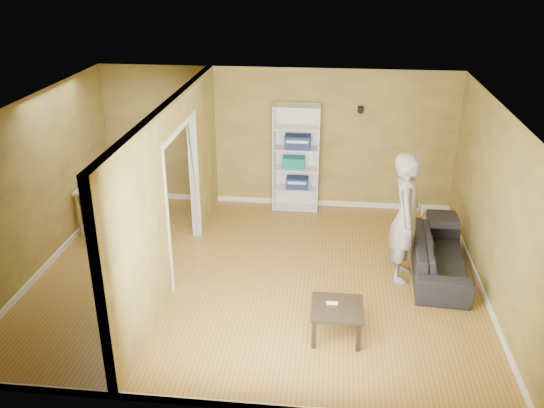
% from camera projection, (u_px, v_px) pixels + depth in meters
% --- Properties ---
extents(room_shell, '(6.50, 6.50, 6.50)m').
position_uv_depth(room_shell, '(256.00, 196.00, 8.10)').
color(room_shell, '#A37836').
rests_on(room_shell, ground).
extents(partition, '(0.22, 5.50, 2.60)m').
position_uv_depth(partition, '(173.00, 192.00, 8.22)').
color(partition, '#ACA041').
rests_on(partition, ground).
extents(wall_speaker, '(0.10, 0.10, 0.10)m').
position_uv_depth(wall_speaker, '(360.00, 110.00, 10.15)').
color(wall_speaker, black).
rests_on(wall_speaker, room_shell).
extents(sofa, '(2.02, 0.99, 0.75)m').
position_uv_depth(sofa, '(440.00, 251.00, 8.54)').
color(sofa, '#303032').
rests_on(sofa, ground).
extents(person, '(0.91, 0.76, 2.28)m').
position_uv_depth(person, '(407.00, 207.00, 8.16)').
color(person, slate).
rests_on(person, ground).
extents(bookshelf, '(0.84, 0.37, 1.98)m').
position_uv_depth(bookshelf, '(296.00, 158.00, 10.55)').
color(bookshelf, white).
rests_on(bookshelf, ground).
extents(paper_box_navy_a, '(0.40, 0.26, 0.20)m').
position_uv_depth(paper_box_navy_a, '(297.00, 182.00, 10.69)').
color(paper_box_navy_a, navy).
rests_on(paper_box_navy_a, bookshelf).
extents(paper_box_teal, '(0.40, 0.26, 0.21)m').
position_uv_depth(paper_box_teal, '(294.00, 163.00, 10.55)').
color(paper_box_teal, '#18615A').
rests_on(paper_box_teal, bookshelf).
extents(paper_box_navy_b, '(0.46, 0.30, 0.24)m').
position_uv_depth(paper_box_navy_b, '(298.00, 142.00, 10.38)').
color(paper_box_navy_b, '#11214C').
rests_on(paper_box_navy_b, bookshelf).
extents(coffee_table, '(0.64, 0.64, 0.43)m').
position_uv_depth(coffee_table, '(337.00, 311.00, 7.13)').
color(coffee_table, '#372C1B').
rests_on(coffee_table, ground).
extents(game_controller, '(0.14, 0.04, 0.03)m').
position_uv_depth(game_controller, '(332.00, 303.00, 7.16)').
color(game_controller, white).
rests_on(game_controller, coffee_table).
extents(dining_table, '(1.29, 0.86, 0.81)m').
position_uv_depth(dining_table, '(118.00, 189.00, 9.84)').
color(dining_table, beige).
rests_on(dining_table, ground).
extents(chair_left, '(0.58, 0.58, 0.98)m').
position_uv_depth(chair_left, '(76.00, 200.00, 10.00)').
color(chair_left, tan).
rests_on(chair_left, ground).
extents(chair_near, '(0.41, 0.41, 0.90)m').
position_uv_depth(chair_near, '(105.00, 220.00, 9.37)').
color(chair_near, tan).
rests_on(chair_near, ground).
extents(chair_far, '(0.55, 0.55, 1.02)m').
position_uv_depth(chair_far, '(133.00, 189.00, 10.43)').
color(chair_far, tan).
rests_on(chair_far, ground).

